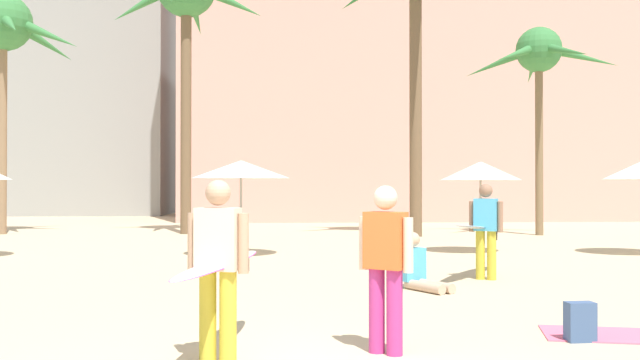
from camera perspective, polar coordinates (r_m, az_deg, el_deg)
The scene contains 12 objects.
hotel_pink at distance 39.93m, azimuth 6.44°, elevation 11.46°, with size 22.63×11.84×19.93m, color #DB9989.
palm_tree_far_left at distance 27.72m, azimuth -24.10°, elevation 10.80°, with size 5.76×5.17×8.44m.
palm_tree_left at distance 26.26m, azimuth -10.67°, elevation 13.83°, with size 5.42×5.35×9.74m.
palm_tree_right at distance 25.77m, azimuth 17.14°, elevation 9.23°, with size 4.97×5.27×7.13m.
cafe_umbrella_0 at distance 18.19m, azimuth 12.75°, elevation 0.71°, with size 2.02×2.02×2.29m.
cafe_umbrella_1 at distance 17.03m, azimuth -6.36°, elevation 0.85°, with size 2.34×2.34×2.28m.
beach_towel at distance 8.71m, azimuth 23.54°, elevation -11.37°, with size 1.83×0.88×0.01m, color #EF6684.
backpack at distance 8.21m, azimuth 20.10°, elevation -10.67°, with size 0.31×0.25×0.42m.
person_mid_center at distance 13.12m, azimuth 13.01°, elevation -3.73°, with size 1.84×2.75×1.70m.
person_far_right at distance 11.61m, azimuth 7.97°, elevation -7.15°, with size 0.78×1.01×0.91m.
person_near_right at distance 6.85m, azimuth -8.10°, elevation -6.61°, with size 0.86×2.80×1.71m.
person_far_left at distance 7.09m, azimuth 5.28°, elevation -6.54°, with size 0.53×0.45×1.66m.
Camera 1 is at (-0.18, -5.80, 1.65)m, focal length 39.91 mm.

